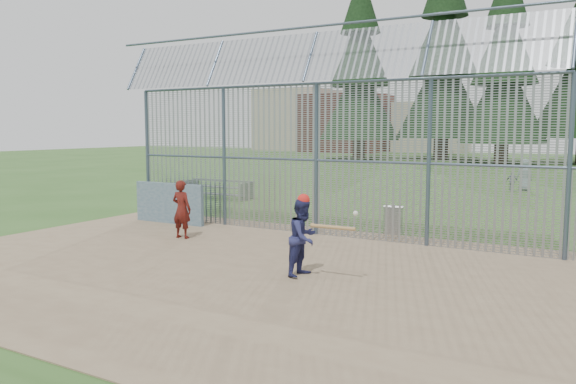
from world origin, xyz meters
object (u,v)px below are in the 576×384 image
Objects in this scene: batter at (303,237)px; bleacher at (219,188)px; onlooker at (182,209)px; dugout_wall at (169,203)px; trash_can at (393,220)px.

batter is 12.69m from bleacher.
onlooker reaches higher than batter.
dugout_wall reaches higher than trash_can.
trash_can is (0.02, 5.09, -0.38)m from batter.
bleacher is (-2.50, 5.79, -0.21)m from dugout_wall.
onlooker reaches higher than dugout_wall.
onlooker is 1.83× the size of trash_can.
batter is 0.49× the size of bleacher.
onlooker is (-4.47, 1.71, 0.01)m from batter.
bleacher is (-8.83, 9.11, -0.35)m from batter.
batter reaches higher than bleacher.
trash_can is at bearing -24.46° from bleacher.
dugout_wall is 2.46m from onlooker.
batter is 4.79m from onlooker.
batter is 1.81× the size of trash_can.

